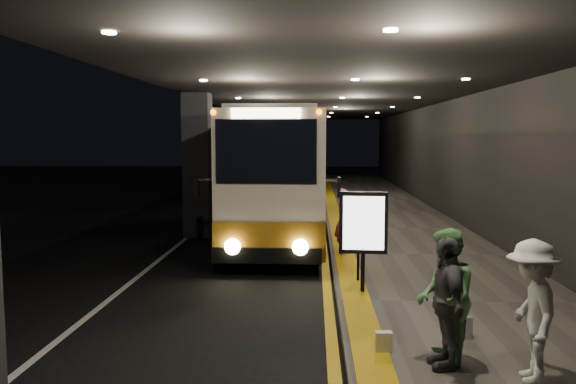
{
  "coord_description": "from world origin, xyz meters",
  "views": [
    {
      "loc": [
        2.07,
        -13.07,
        3.08
      ],
      "look_at": [
        1.42,
        0.9,
        1.7
      ],
      "focal_mm": 35.0,
      "sensor_mm": 36.0,
      "label": 1
    }
  ],
  "objects": [
    {
      "name": "passenger_waiting_white",
      "position": [
        4.69,
        -6.41,
        1.01
      ],
      "size": [
        0.67,
        1.17,
        1.72
      ],
      "primitive_type": "imported",
      "rotation": [
        0.0,
        0.0,
        -1.71
      ],
      "color": "silver",
      "rests_on": "sidewalk"
    },
    {
      "name": "tactile_strip",
      "position": [
        2.85,
        5.0,
        0.16
      ],
      "size": [
        0.5,
        50.0,
        0.01
      ],
      "primitive_type": "cube",
      "color": "gold",
      "rests_on": "sidewalk"
    },
    {
      "name": "bag_polka",
      "position": [
        4.24,
        -5.03,
        0.31
      ],
      "size": [
        0.27,
        0.13,
        0.33
      ],
      "primitive_type": "cube",
      "rotation": [
        0.0,
        0.0,
        0.04
      ],
      "color": "black",
      "rests_on": "sidewalk"
    },
    {
      "name": "stanchion_post",
      "position": [
        2.98,
        -1.79,
        0.71
      ],
      "size": [
        0.05,
        0.05,
        1.13
      ],
      "primitive_type": "cylinder",
      "color": "black",
      "rests_on": "sidewalk"
    },
    {
      "name": "kerb_stripe_yellow",
      "position": [
        2.35,
        5.0,
        0.01
      ],
      "size": [
        0.18,
        50.0,
        0.01
      ],
      "primitive_type": "cube",
      "color": "gold",
      "rests_on": "ground"
    },
    {
      "name": "support_columns",
      "position": [
        -1.5,
        4.0,
        2.2
      ],
      "size": [
        0.8,
        24.8,
        4.4
      ],
      "color": "black",
      "rests_on": "ground"
    },
    {
      "name": "canopy",
      "position": [
        2.5,
        5.0,
        4.6
      ],
      "size": [
        9.0,
        50.0,
        0.4
      ],
      "primitive_type": "cube",
      "color": "black",
      "rests_on": "support_columns"
    },
    {
      "name": "passenger_boarding",
      "position": [
        2.8,
        0.88,
        0.97
      ],
      "size": [
        0.49,
        0.66,
        1.65
      ],
      "primitive_type": "imported",
      "rotation": [
        0.0,
        0.0,
        1.75
      ],
      "color": "#D56381",
      "rests_on": "sidewalk"
    },
    {
      "name": "bag_plain",
      "position": [
        3.03,
        -5.59,
        0.29
      ],
      "size": [
        0.23,
        0.14,
        0.28
      ],
      "primitive_type": "cube",
      "rotation": [
        0.0,
        0.0,
        0.04
      ],
      "color": "silver",
      "rests_on": "sidewalk"
    },
    {
      "name": "sidewalk",
      "position": [
        4.75,
        5.0,
        0.07
      ],
      "size": [
        4.5,
        50.0,
        0.15
      ],
      "primitive_type": "cube",
      "color": "#514C44",
      "rests_on": "ground"
    },
    {
      "name": "ground",
      "position": [
        0.0,
        0.0,
        0.0
      ],
      "size": [
        90.0,
        90.0,
        0.0
      ],
      "primitive_type": "plane",
      "color": "black"
    },
    {
      "name": "passenger_waiting_green",
      "position": [
        3.76,
        -5.99,
        1.04
      ],
      "size": [
        0.58,
        0.89,
        1.78
      ],
      "primitive_type": "imported",
      "rotation": [
        0.0,
        0.0,
        -1.63
      ],
      "color": "#447B44",
      "rests_on": "sidewalk"
    },
    {
      "name": "info_sign",
      "position": [
        3.0,
        -2.62,
        1.44
      ],
      "size": [
        0.9,
        0.16,
        1.91
      ],
      "rotation": [
        0.0,
        0.0,
        -0.04
      ],
      "color": "black",
      "rests_on": "sidewalk"
    },
    {
      "name": "coach_main",
      "position": [
        1.06,
        4.59,
        1.77
      ],
      "size": [
        2.55,
        11.89,
        3.69
      ],
      "rotation": [
        0.0,
        0.0,
        0.01
      ],
      "color": "beige",
      "rests_on": "ground"
    },
    {
      "name": "terminal_wall",
      "position": [
        7.0,
        5.0,
        3.0
      ],
      "size": [
        0.1,
        50.0,
        6.0
      ],
      "primitive_type": "cube",
      "color": "black",
      "rests_on": "ground"
    },
    {
      "name": "lane_line_white",
      "position": [
        -1.8,
        5.0,
        0.01
      ],
      "size": [
        0.12,
        50.0,
        0.01
      ],
      "primitive_type": "cube",
      "color": "silver",
      "rests_on": "ground"
    },
    {
      "name": "passenger_waiting_grey",
      "position": [
        3.75,
        -6.05,
        1.0
      ],
      "size": [
        0.58,
        1.03,
        1.7
      ],
      "primitive_type": "imported",
      "rotation": [
        0.0,
        0.0,
        -1.5
      ],
      "color": "#4B4B50",
      "rests_on": "sidewalk"
    },
    {
      "name": "coach_second",
      "position": [
        0.97,
        19.46,
        1.83
      ],
      "size": [
        3.27,
        12.25,
        3.81
      ],
      "rotation": [
        0.0,
        0.0,
        -0.06
      ],
      "color": "beige",
      "rests_on": "ground"
    }
  ]
}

